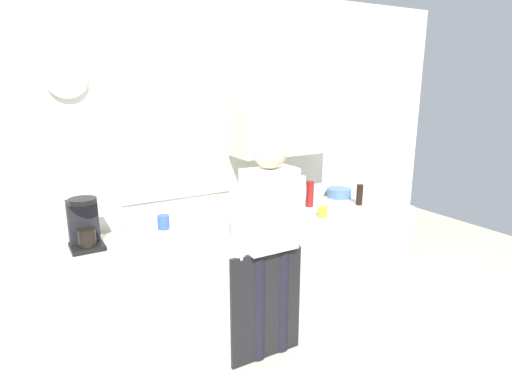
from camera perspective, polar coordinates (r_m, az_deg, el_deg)
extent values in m
plane|color=beige|center=(3.40, 1.63, -20.38)|extent=(8.00, 8.00, 0.00)
cube|color=beige|center=(3.39, -1.07, -11.54)|extent=(2.88, 0.64, 0.91)
cube|color=black|center=(3.14, 1.38, -14.74)|extent=(0.56, 0.02, 0.82)
cube|color=silver|center=(3.48, -4.63, 3.84)|extent=(4.48, 0.10, 2.60)
cube|color=beige|center=(3.25, -10.47, 5.75)|extent=(0.86, 0.02, 0.76)
cube|color=#8CA5C6|center=(3.26, -10.50, 5.76)|extent=(0.80, 0.02, 0.70)
cube|color=#B7B2A8|center=(3.48, 3.62, 10.66)|extent=(0.84, 0.32, 0.68)
cylinder|color=silver|center=(3.04, -23.82, 13.66)|extent=(0.26, 0.03, 0.26)
cube|color=black|center=(2.95, -21.38, -6.70)|extent=(0.20, 0.20, 0.03)
cube|color=black|center=(2.96, -21.85, -3.51)|extent=(0.18, 0.08, 0.28)
cylinder|color=black|center=(2.90, -21.40, -5.60)|extent=(0.11, 0.11, 0.11)
cylinder|color=black|center=(2.86, -21.93, -1.08)|extent=(0.17, 0.17, 0.03)
cylinder|color=#195923|center=(3.18, 3.48, -1.60)|extent=(0.07, 0.07, 0.30)
cylinder|color=maroon|center=(3.65, 7.12, -0.23)|extent=(0.06, 0.06, 0.22)
cylinder|color=black|center=(3.78, 13.50, -0.32)|extent=(0.06, 0.06, 0.18)
cylinder|color=yellow|center=(3.40, 8.80, -2.60)|extent=(0.07, 0.07, 0.08)
cylinder|color=#3351B2|center=(3.16, -12.11, -3.90)|extent=(0.08, 0.08, 0.10)
cylinder|color=#4C72A5|center=(4.00, 10.90, -0.10)|extent=(0.22, 0.22, 0.08)
cylinder|color=#9E5638|center=(3.57, 3.94, -1.58)|extent=(0.10, 0.10, 0.09)
sphere|color=#2D7233|center=(3.54, 3.97, 0.14)|extent=(0.15, 0.15, 0.15)
cylinder|color=yellow|center=(3.40, 3.05, -1.83)|extent=(0.06, 0.06, 0.15)
cone|color=white|center=(3.38, 3.07, -0.37)|extent=(0.02, 0.02, 0.03)
cylinder|color=silver|center=(2.90, -15.43, -5.11)|extent=(0.14, 0.14, 0.17)
cylinder|color=black|center=(3.13, 0.09, -14.76)|extent=(0.12, 0.12, 0.82)
cylinder|color=black|center=(3.23, 3.24, -13.86)|extent=(0.12, 0.12, 0.82)
cube|color=white|center=(2.91, 1.79, -2.32)|extent=(0.36, 0.20, 0.56)
sphere|color=beige|center=(2.82, 1.85, 5.28)|extent=(0.22, 0.22, 0.22)
cylinder|color=white|center=(2.81, -2.37, -4.02)|extent=(0.09, 0.09, 0.50)
cylinder|color=white|center=(3.05, 5.59, -2.54)|extent=(0.09, 0.09, 0.50)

